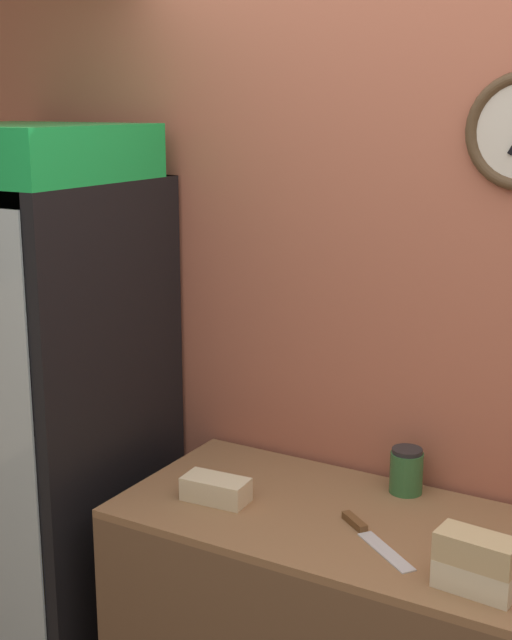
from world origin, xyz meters
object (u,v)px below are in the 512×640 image
object	(u,v)px
sandwich_stack_bottom	(475,577)
condiment_jar	(406,471)
chefs_knife	(367,533)
sandwich_flat_right	(216,489)
sandwich_stack_middle	(477,550)
beverage_cooler	(52,382)

from	to	relation	value
sandwich_stack_bottom	condiment_jar	bearing A→B (deg)	127.97
sandwich_stack_bottom	condiment_jar	xyz separation A→B (m)	(-0.36, 0.47, 0.03)
sandwich_stack_bottom	chefs_knife	world-z (taller)	sandwich_stack_bottom
condiment_jar	chefs_knife	bearing A→B (deg)	-88.32
sandwich_stack_bottom	condiment_jar	size ratio (longest dim) A/B	1.44
sandwich_flat_right	chefs_knife	xyz separation A→B (m)	(0.50, 0.02, -0.03)
sandwich_flat_right	chefs_knife	size ratio (longest dim) A/B	0.70
sandwich_flat_right	sandwich_stack_middle	bearing A→B (deg)	-7.45
sandwich_flat_right	chefs_knife	world-z (taller)	sandwich_flat_right
sandwich_flat_right	condiment_jar	size ratio (longest dim) A/B	1.45
sandwich_stack_bottom	sandwich_stack_middle	distance (m)	0.08
beverage_cooler	sandwich_stack_middle	distance (m)	1.64
chefs_knife	condiment_jar	xyz separation A→B (m)	(-0.01, 0.33, 0.06)
beverage_cooler	sandwich_flat_right	xyz separation A→B (m)	(0.77, -0.12, -0.19)
chefs_knife	beverage_cooler	bearing A→B (deg)	175.62
sandwich_stack_bottom	chefs_knife	distance (m)	0.38
sandwich_stack_middle	condiment_jar	world-z (taller)	sandwich_stack_middle
sandwich_stack_middle	condiment_jar	size ratio (longest dim) A/B	1.44
condiment_jar	sandwich_stack_bottom	bearing A→B (deg)	-52.03
beverage_cooler	sandwich_flat_right	size ratio (longest dim) A/B	9.42
chefs_knife	condiment_jar	distance (m)	0.34
sandwich_stack_bottom	chefs_knife	bearing A→B (deg)	159.43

